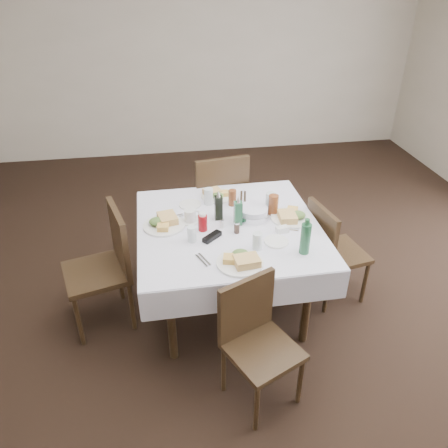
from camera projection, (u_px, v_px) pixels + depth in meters
name	position (u px, v px, depth m)	size (l,w,h in m)	color
ground_plane	(250.00, 311.00, 3.52)	(7.00, 7.00, 0.00)	black
room_shell	(259.00, 99.00, 2.63)	(6.04, 7.04, 2.80)	#B8AD9A
dining_table	(229.00, 234.00, 3.25)	(1.34, 1.34, 0.76)	black
chair_north	(219.00, 197.00, 3.98)	(0.53, 0.53, 1.00)	black
chair_south	(255.00, 334.00, 2.66)	(0.53, 0.53, 0.84)	black
chair_east	(330.00, 247.00, 3.44)	(0.47, 0.47, 0.86)	black
chair_west	(107.00, 261.00, 3.20)	(0.55, 0.55, 0.94)	black
meal_north	(216.00, 195.00, 3.57)	(0.26, 0.26, 0.06)	white
meal_south	(241.00, 260.00, 2.79)	(0.30, 0.30, 0.07)	white
meal_east	(291.00, 216.00, 3.26)	(0.30, 0.30, 0.07)	white
meal_west	(164.00, 223.00, 3.19)	(0.31, 0.31, 0.07)	white
side_plate_a	(190.00, 205.00, 3.46)	(0.17, 0.17, 0.01)	white
side_plate_b	(276.00, 242.00, 3.01)	(0.17, 0.17, 0.01)	white
water_n	(209.00, 196.00, 3.45)	(0.07, 0.07, 0.13)	silver
water_s	(257.00, 241.00, 2.92)	(0.07, 0.07, 0.12)	silver
water_e	(270.00, 201.00, 3.38)	(0.07, 0.07, 0.14)	silver
water_w	(192.00, 234.00, 3.00)	(0.06, 0.06, 0.11)	silver
iced_tea_a	(232.00, 198.00, 3.44)	(0.06, 0.06, 0.13)	brown
iced_tea_b	(273.00, 205.00, 3.31)	(0.08, 0.08, 0.16)	brown
bread_basket	(253.00, 213.00, 3.29)	(0.24, 0.24, 0.08)	silver
oil_cruet_dark	(218.00, 207.00, 3.23)	(0.06, 0.06, 0.24)	black
oil_cruet_green	(238.00, 212.00, 3.17)	(0.06, 0.06, 0.23)	#26613C
ketchup_bottle	(203.00, 222.00, 3.11)	(0.07, 0.07, 0.14)	maroon
salt_shaker	(222.00, 224.00, 3.16)	(0.03, 0.03, 0.07)	white
pepper_shaker	(237.00, 227.00, 3.10)	(0.04, 0.04, 0.09)	#402E24
coffee_mug	(190.00, 216.00, 3.22)	(0.15, 0.14, 0.10)	white
sunglasses	(212.00, 237.00, 3.04)	(0.15, 0.14, 0.03)	black
green_bottle	(305.00, 238.00, 2.85)	(0.07, 0.07, 0.26)	#26613C
sugar_caddy	(282.00, 229.00, 3.11)	(0.10, 0.07, 0.04)	white
cutlery_n	(243.00, 197.00, 3.58)	(0.09, 0.20, 0.01)	silver
cutlery_s	(203.00, 260.00, 2.83)	(0.09, 0.16, 0.01)	silver
cutlery_e	(288.00, 229.00, 3.16)	(0.16, 0.10, 0.01)	silver
cutlery_w	(173.00, 217.00, 3.30)	(0.17, 0.09, 0.01)	silver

